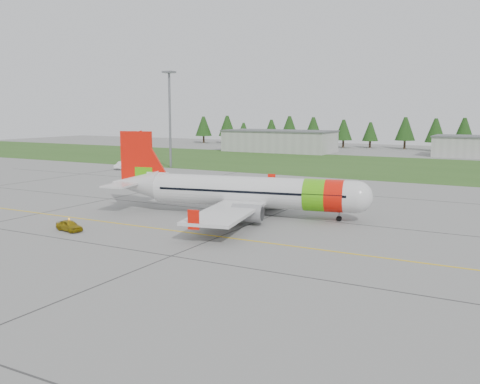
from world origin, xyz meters
The scene contains 9 objects.
ground centered at (0.00, 0.00, 0.00)m, with size 320.00×320.00×0.00m, color gray.
aircraft centered at (7.28, 18.61, 2.80)m, with size 31.75×29.69×9.70m.
follow_me_car centered at (-4.79, 2.80, 1.66)m, with size 1.33×1.13×3.32m, color yellow.
service_van centered at (-39.13, 50.48, 2.40)m, with size 1.67×1.58×4.80m, color silver.
grass_strip centered at (0.00, 82.00, 0.01)m, with size 320.00×50.00×0.03m, color #30561E.
taxi_guideline centered at (0.00, 8.00, 0.01)m, with size 120.00×0.25×0.02m, color gold.
hangar_west centered at (-30.00, 110.00, 3.00)m, with size 32.00×14.00×6.00m, color #A8A8A3.
floodlight_mast centered at (-32.00, 58.00, 10.00)m, with size 0.50×0.50×20.00m, color slate.
treeline centered at (0.00, 138.00, 5.00)m, with size 160.00×8.00×10.00m, color #1C3F14, non-canonical shape.
Camera 1 is at (36.10, -35.76, 12.21)m, focal length 40.00 mm.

